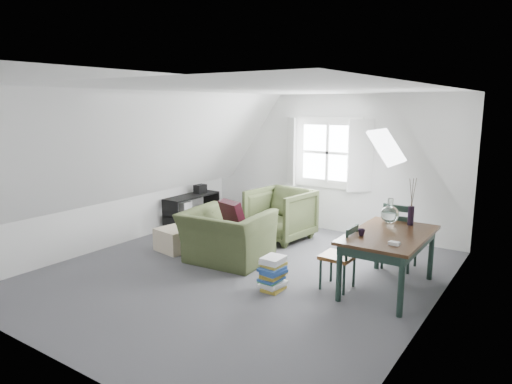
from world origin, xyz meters
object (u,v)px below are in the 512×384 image
Objects in this scene: armchair_far at (280,239)px; dining_table at (389,241)px; magazine_stack at (273,274)px; dining_chair_near at (340,256)px; dining_chair_far at (399,234)px; ottoman at (177,239)px; armchair_near at (227,262)px; media_shelf at (191,213)px.

armchair_far is 0.66× the size of dining_table.
dining_chair_near is at bearing 36.53° from magazine_stack.
dining_chair_far is at bearing 57.12° from magazine_stack.
armchair_far is 1.80× the size of ottoman.
magazine_stack is at bearing 151.51° from armchair_near.
media_shelf is (-3.60, 1.18, -0.16)m from dining_chair_near.
media_shelf is (-0.78, 1.20, 0.10)m from ottoman.
armchair_near is 2.54m from dining_chair_far.
media_shelf is at bearing -102.94° from dining_chair_near.
magazine_stack is (1.13, -0.50, 0.21)m from armchair_near.
armchair_near is at bearing -85.07° from armchair_far.
dining_table is 0.63m from dining_chair_near.
dining_chair_near is at bearing 175.75° from armchair_near.
armchair_near reaches higher than ottoman.
dining_chair_far is 2.00m from magazine_stack.
media_shelf is at bearing 123.03° from ottoman.
dining_chair_near is at bearing 0.27° from ottoman.
ottoman is 3.38m from dining_table.
dining_chair_near reaches higher than media_shelf.
armchair_far reaches higher than ottoman.
dining_chair_near is at bearing 82.06° from dining_chair_far.
armchair_near is 1.03m from ottoman.
ottoman is (-1.07, -1.45, 0.18)m from armchair_far.
media_shelf reaches higher than magazine_stack.
armchair_near is 2.17m from media_shelf.
dining_chair_near reaches higher than dining_table.
magazine_stack is (1.07, -1.95, 0.21)m from armchair_far.
armchair_far is 2.29× the size of magazine_stack.
media_shelf is at bearing 10.32° from dining_chair_far.
armchair_far is (0.06, 1.44, 0.00)m from armchair_near.
armchair_far is at bearing -96.60° from armchair_near.
dining_table is (2.32, 0.31, 0.64)m from armchair_near.
ottoman is at bearing -57.99° from media_shelf.
media_shelf is (-4.11, 0.88, -0.37)m from dining_table.
ottoman is 3.44m from dining_chair_far.
dining_table is 3.47× the size of magazine_stack.
dining_table reaches higher than armchair_near.
dining_table is 1.77× the size of dining_chair_near.
dining_table is (3.33, 0.32, 0.46)m from ottoman.
dining_chair_far reaches higher than media_shelf.
armchair_near is 2.43m from dining_table.
dining_table is at bearing -19.42° from armchair_far.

